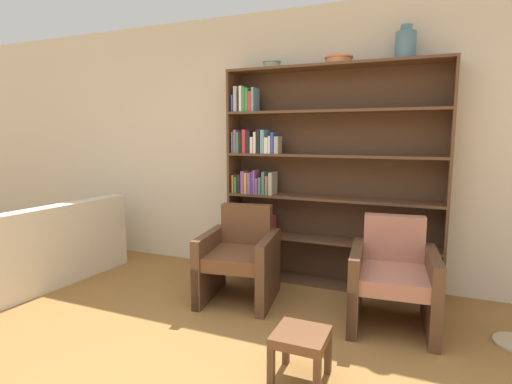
# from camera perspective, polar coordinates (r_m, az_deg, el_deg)

# --- Properties ---
(wall_back) EXTENTS (12.00, 0.06, 2.75)m
(wall_back) POSITION_cam_1_polar(r_m,az_deg,el_deg) (4.18, 7.82, 6.46)
(wall_back) COLOR beige
(wall_back) RESTS_ON ground
(bookshelf) EXTENTS (2.11, 0.30, 2.15)m
(bookshelf) POSITION_cam_1_polar(r_m,az_deg,el_deg) (4.02, 7.97, 1.83)
(bookshelf) COLOR brown
(bookshelf) RESTS_ON ground
(bowl_slate) EXTENTS (0.19, 0.19, 0.08)m
(bowl_slate) POSITION_cam_1_polar(r_m,az_deg,el_deg) (4.17, 2.25, 17.78)
(bowl_slate) COLOR gray
(bowl_slate) RESTS_ON bookshelf
(bowl_cream) EXTENTS (0.27, 0.27, 0.07)m
(bowl_cream) POSITION_cam_1_polar(r_m,az_deg,el_deg) (3.98, 11.73, 18.03)
(bowl_cream) COLOR #C67547
(bowl_cream) RESTS_ON bookshelf
(vase_tall) EXTENTS (0.18, 0.18, 0.29)m
(vase_tall) POSITION_cam_1_polar(r_m,az_deg,el_deg) (3.93, 20.59, 19.11)
(vase_tall) COLOR slate
(vase_tall) RESTS_ON bookshelf
(couch) EXTENTS (0.97, 1.68, 0.81)m
(couch) POSITION_cam_1_polar(r_m,az_deg,el_deg) (4.72, -28.39, -7.62)
(couch) COLOR beige
(couch) RESTS_ON ground
(armchair_leather) EXTENTS (0.73, 0.77, 0.84)m
(armchair_leather) POSITION_cam_1_polar(r_m,az_deg,el_deg) (3.69, -2.30, -9.34)
(armchair_leather) COLOR brown
(armchair_leather) RESTS_ON ground
(armchair_cushioned) EXTENTS (0.70, 0.74, 0.84)m
(armchair_cushioned) POSITION_cam_1_polar(r_m,az_deg,el_deg) (3.38, 18.98, -11.49)
(armchair_cushioned) COLOR brown
(armchair_cushioned) RESTS_ON ground
(footstool) EXTENTS (0.32, 0.32, 0.31)m
(footstool) POSITION_cam_1_polar(r_m,az_deg,el_deg) (2.60, 6.41, -20.50)
(footstool) COLOR brown
(footstool) RESTS_ON ground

